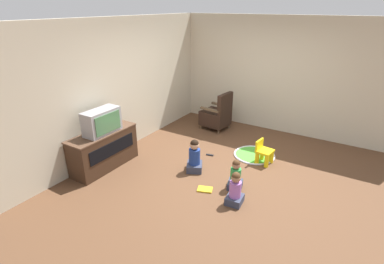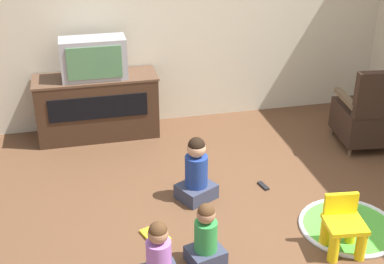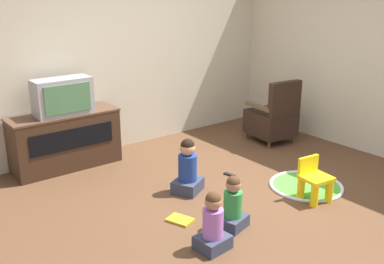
{
  "view_description": "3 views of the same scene",
  "coord_description": "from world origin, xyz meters",
  "px_view_note": "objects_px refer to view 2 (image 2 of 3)",
  "views": [
    {
      "loc": [
        -4.49,
        -2.04,
        2.83
      ],
      "look_at": [
        -0.44,
        0.47,
        0.78
      ],
      "focal_mm": 28.0,
      "sensor_mm": 36.0,
      "label": 1
    },
    {
      "loc": [
        -1.34,
        -3.54,
        2.71
      ],
      "look_at": [
        -0.41,
        0.48,
        0.66
      ],
      "focal_mm": 50.0,
      "sensor_mm": 36.0,
      "label": 2
    },
    {
      "loc": [
        -3.12,
        -3.16,
        2.17
      ],
      "look_at": [
        -0.2,
        0.6,
        0.62
      ],
      "focal_mm": 42.0,
      "sensor_mm": 36.0,
      "label": 3
    }
  ],
  "objects_px": {
    "black_armchair": "(367,116)",
    "book": "(155,235)",
    "television": "(94,58)",
    "tv_cabinet": "(97,105)",
    "child_watching_right": "(159,258)",
    "yellow_kid_chair": "(343,229)",
    "child_watching_center": "(206,237)",
    "child_watching_left": "(196,173)",
    "remote_control": "(263,186)"
  },
  "relations": [
    {
      "from": "child_watching_center",
      "to": "book",
      "type": "distance_m",
      "value": 0.55
    },
    {
      "from": "yellow_kid_chair",
      "to": "child_watching_left",
      "type": "height_order",
      "value": "child_watching_left"
    },
    {
      "from": "black_armchair",
      "to": "child_watching_left",
      "type": "height_order",
      "value": "black_armchair"
    },
    {
      "from": "television",
      "to": "book",
      "type": "height_order",
      "value": "television"
    },
    {
      "from": "television",
      "to": "child_watching_left",
      "type": "bearing_deg",
      "value": -62.34
    },
    {
      "from": "tv_cabinet",
      "to": "yellow_kid_chair",
      "type": "bearing_deg",
      "value": -55.63
    },
    {
      "from": "black_armchair",
      "to": "child_watching_center",
      "type": "xyz_separation_m",
      "value": [
        -2.13,
        -1.46,
        -0.12
      ]
    },
    {
      "from": "television",
      "to": "child_watching_center",
      "type": "xyz_separation_m",
      "value": [
        0.63,
        -2.33,
        -0.69
      ]
    },
    {
      "from": "television",
      "to": "child_watching_center",
      "type": "bearing_deg",
      "value": -74.98
    },
    {
      "from": "tv_cabinet",
      "to": "child_watching_left",
      "type": "distance_m",
      "value": 1.69
    },
    {
      "from": "child_watching_left",
      "to": "child_watching_center",
      "type": "distance_m",
      "value": 0.89
    },
    {
      "from": "tv_cabinet",
      "to": "child_watching_right",
      "type": "xyz_separation_m",
      "value": [
        0.24,
        -2.54,
        -0.13
      ]
    },
    {
      "from": "tv_cabinet",
      "to": "child_watching_right",
      "type": "relative_size",
      "value": 2.46
    },
    {
      "from": "tv_cabinet",
      "to": "child_watching_right",
      "type": "height_order",
      "value": "tv_cabinet"
    },
    {
      "from": "black_armchair",
      "to": "child_watching_center",
      "type": "distance_m",
      "value": 2.59
    },
    {
      "from": "black_armchair",
      "to": "yellow_kid_chair",
      "type": "xyz_separation_m",
      "value": [
        -1.06,
        -1.57,
        -0.15
      ]
    },
    {
      "from": "television",
      "to": "child_watching_left",
      "type": "relative_size",
      "value": 1.11
    },
    {
      "from": "child_watching_left",
      "to": "child_watching_right",
      "type": "bearing_deg",
      "value": -144.21
    },
    {
      "from": "yellow_kid_chair",
      "to": "child_watching_right",
      "type": "relative_size",
      "value": 0.84
    },
    {
      "from": "black_armchair",
      "to": "book",
      "type": "relative_size",
      "value": 3.26
    },
    {
      "from": "yellow_kid_chair",
      "to": "child_watching_center",
      "type": "bearing_deg",
      "value": -178.78
    },
    {
      "from": "television",
      "to": "black_armchair",
      "type": "bearing_deg",
      "value": -17.53
    },
    {
      "from": "tv_cabinet",
      "to": "television",
      "type": "xyz_separation_m",
      "value": [
        0.0,
        -0.04,
        0.56
      ]
    },
    {
      "from": "child_watching_left",
      "to": "book",
      "type": "relative_size",
      "value": 2.16
    },
    {
      "from": "book",
      "to": "yellow_kid_chair",
      "type": "bearing_deg",
      "value": -129.6
    },
    {
      "from": "remote_control",
      "to": "child_watching_left",
      "type": "bearing_deg",
      "value": 81.43
    },
    {
      "from": "child_watching_center",
      "to": "remote_control",
      "type": "bearing_deg",
      "value": 33.81
    },
    {
      "from": "television",
      "to": "remote_control",
      "type": "height_order",
      "value": "television"
    },
    {
      "from": "black_armchair",
      "to": "book",
      "type": "distance_m",
      "value": 2.7
    },
    {
      "from": "tv_cabinet",
      "to": "child_watching_right",
      "type": "bearing_deg",
      "value": -84.59
    },
    {
      "from": "child_watching_center",
      "to": "tv_cabinet",
      "type": "bearing_deg",
      "value": 89.77
    },
    {
      "from": "remote_control",
      "to": "television",
      "type": "bearing_deg",
      "value": 33.3
    },
    {
      "from": "tv_cabinet",
      "to": "remote_control",
      "type": "bearing_deg",
      "value": -45.72
    },
    {
      "from": "child_watching_center",
      "to": "black_armchair",
      "type": "bearing_deg",
      "value": 19.38
    },
    {
      "from": "child_watching_right",
      "to": "tv_cabinet",
      "type": "bearing_deg",
      "value": 89.92
    },
    {
      "from": "television",
      "to": "black_armchair",
      "type": "distance_m",
      "value": 2.95
    },
    {
      "from": "book",
      "to": "remote_control",
      "type": "height_order",
      "value": "book"
    },
    {
      "from": "black_armchair",
      "to": "book",
      "type": "xyz_separation_m",
      "value": [
        -2.46,
        -1.07,
        -0.34
      ]
    },
    {
      "from": "black_armchair",
      "to": "child_watching_center",
      "type": "height_order",
      "value": "black_armchair"
    },
    {
      "from": "yellow_kid_chair",
      "to": "remote_control",
      "type": "bearing_deg",
      "value": 111.87
    },
    {
      "from": "book",
      "to": "child_watching_center",
      "type": "bearing_deg",
      "value": -160.28
    },
    {
      "from": "child_watching_left",
      "to": "book",
      "type": "distance_m",
      "value": 0.72
    },
    {
      "from": "tv_cabinet",
      "to": "child_watching_left",
      "type": "height_order",
      "value": "tv_cabinet"
    },
    {
      "from": "yellow_kid_chair",
      "to": "child_watching_left",
      "type": "bearing_deg",
      "value": 140.49
    },
    {
      "from": "remote_control",
      "to": "tv_cabinet",
      "type": "bearing_deg",
      "value": 32.43
    },
    {
      "from": "book",
      "to": "tv_cabinet",
      "type": "bearing_deg",
      "value": -11.34
    },
    {
      "from": "tv_cabinet",
      "to": "black_armchair",
      "type": "bearing_deg",
      "value": -18.35
    },
    {
      "from": "child_watching_right",
      "to": "book",
      "type": "relative_size",
      "value": 1.9
    },
    {
      "from": "book",
      "to": "child_watching_right",
      "type": "bearing_deg",
      "value": 153.82
    },
    {
      "from": "child_watching_right",
      "to": "book",
      "type": "xyz_separation_m",
      "value": [
        0.06,
        0.56,
        -0.22
      ]
    }
  ]
}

